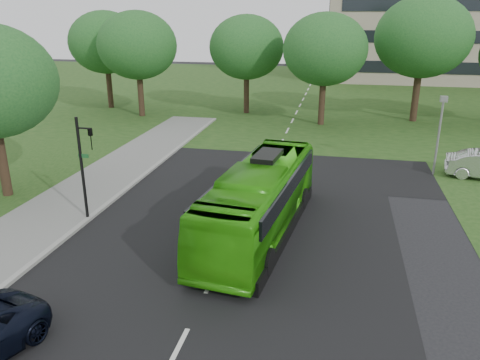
{
  "coord_description": "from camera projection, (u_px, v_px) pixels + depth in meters",
  "views": [
    {
      "loc": [
        4.09,
        -16.46,
        9.13
      ],
      "look_at": [
        -0.36,
        4.48,
        1.6
      ],
      "focal_mm": 35.0,
      "sensor_mm": 36.0,
      "label": 1
    }
  ],
  "objects": [
    {
      "name": "traffic_light",
      "position": [
        84.0,
        161.0,
        21.19
      ],
      "size": [
        0.8,
        0.24,
        4.94
      ],
      "rotation": [
        0.0,
        0.0,
        -0.34
      ],
      "color": "black",
      "rests_on": "ground"
    },
    {
      "name": "tree_park_f",
      "position": [
        105.0,
        42.0,
        47.09
      ],
      "size": [
        7.27,
        7.27,
        9.7
      ],
      "color": "black",
      "rests_on": "ground"
    },
    {
      "name": "tree_park_b",
      "position": [
        247.0,
        47.0,
        44.51
      ],
      "size": [
        7.11,
        7.11,
        9.33
      ],
      "color": "black",
      "rests_on": "ground"
    },
    {
      "name": "street_surfaces",
      "position": [
        284.0,
        128.0,
        40.08
      ],
      "size": [
        120.0,
        120.0,
        0.15
      ],
      "color": "black",
      "rests_on": "ground"
    },
    {
      "name": "tree_park_c",
      "position": [
        325.0,
        50.0,
        39.46
      ],
      "size": [
        7.15,
        7.15,
        9.5
      ],
      "color": "black",
      "rests_on": "ground"
    },
    {
      "name": "ground",
      "position": [
        226.0,
        253.0,
        19.02
      ],
      "size": [
        160.0,
        160.0,
        0.0
      ],
      "primitive_type": "plane",
      "color": "black",
      "rests_on": "ground"
    },
    {
      "name": "camera_pole",
      "position": [
        440.0,
        125.0,
        27.47
      ],
      "size": [
        0.48,
        0.45,
        4.77
      ],
      "rotation": [
        0.0,
        0.0,
        0.35
      ],
      "color": "gray",
      "rests_on": "ground"
    },
    {
      "name": "tree_park_d",
      "position": [
        423.0,
        37.0,
        40.52
      ],
      "size": [
        8.24,
        8.24,
        10.89
      ],
      "color": "black",
      "rests_on": "ground"
    },
    {
      "name": "bus",
      "position": [
        260.0,
        199.0,
        20.39
      ],
      "size": [
        3.88,
        11.45,
        3.13
      ],
      "primitive_type": "imported",
      "rotation": [
        0.0,
        0.0,
        -0.11
      ],
      "color": "#37B413",
      "rests_on": "ground"
    },
    {
      "name": "tree_park_a",
      "position": [
        137.0,
        45.0,
        42.98
      ],
      "size": [
        7.27,
        7.27,
        9.67
      ],
      "color": "black",
      "rests_on": "ground"
    }
  ]
}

